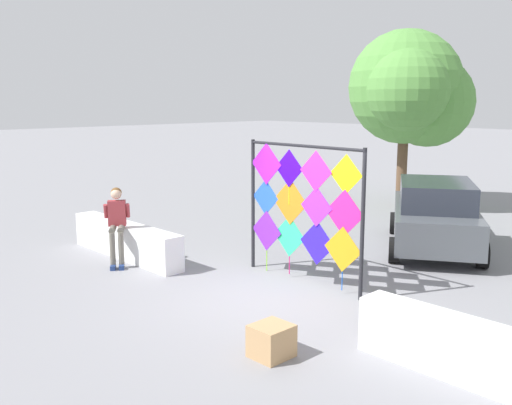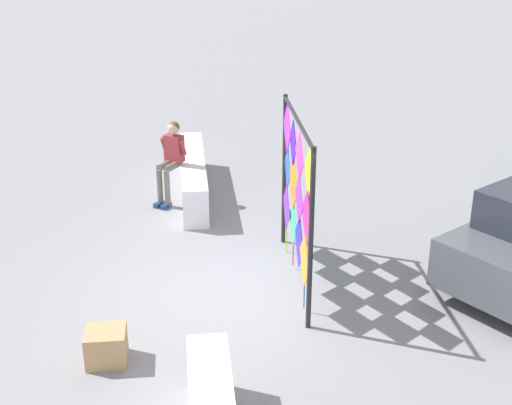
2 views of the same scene
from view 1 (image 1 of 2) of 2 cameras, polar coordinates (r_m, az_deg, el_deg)
name	(u,v)px [view 1 (image 1 of 2)]	position (r m, az deg, el deg)	size (l,w,h in m)	color
ground	(268,299)	(9.92, 1.21, -9.58)	(120.00, 120.00, 0.00)	gray
plaza_ledge_left	(126,240)	(12.70, -12.78, -3.67)	(3.57, 0.46, 0.74)	white
plaza_ledge_right	(497,361)	(7.46, 22.74, -14.24)	(3.57, 0.46, 0.74)	white
kite_display_rack	(303,203)	(10.51, 4.65, -0.02)	(2.75, 0.12, 2.61)	#232328
seated_vendor	(117,220)	(12.04, -13.63, -1.67)	(0.76, 0.70, 1.58)	#666056
parked_car	(435,215)	(13.56, 17.28, -1.16)	(3.64, 4.35, 1.57)	#4C5156
cardboard_box_large	(271,341)	(7.79, 1.54, -13.54)	(0.47, 0.50, 0.44)	tan
tree_palm_like	(412,92)	(18.58, 15.21, 10.54)	(3.70, 3.94, 5.49)	brown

